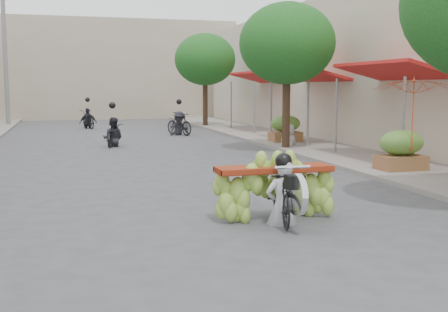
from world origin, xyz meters
TOP-DOWN VIEW (x-y plane):
  - sidewalk_right at (7.00, 15.00)m, footprint 4.00×60.00m
  - shophouse_row_right at (11.99, 14.00)m, footprint 9.77×40.00m
  - far_building at (0.00, 38.00)m, footprint 20.00×6.00m
  - utility_pole_back at (-5.40, 30.00)m, footprint 0.60×0.24m
  - street_tree_mid at (5.40, 14.00)m, footprint 3.40×3.40m
  - street_tree_far at (5.40, 26.00)m, footprint 3.40×3.40m
  - produce_crate_mid at (6.20, 8.00)m, footprint 1.20×0.88m
  - produce_crate_far at (6.20, 16.00)m, footprint 1.20×0.88m
  - banana_motorbike at (1.19, 3.98)m, footprint 2.20×1.80m
  - market_umbrella at (6.24, 7.53)m, footprint 2.73×2.73m
  - pedestrian at (5.75, 14.57)m, footprint 0.87×0.63m
  - bg_motorbike_a at (-0.49, 16.98)m, footprint 1.02×1.61m
  - bg_motorbike_b at (2.95, 21.25)m, footprint 1.30×1.89m
  - bg_motorbike_c at (-1.01, 26.87)m, footprint 1.07×1.86m

SIDE VIEW (x-z plane):
  - sidewalk_right at x=7.00m, z-range 0.00..0.12m
  - banana_motorbike at x=1.19m, z-range -0.32..1.68m
  - produce_crate_mid at x=6.20m, z-range 0.13..1.29m
  - produce_crate_far at x=6.20m, z-range 0.13..1.29m
  - bg_motorbike_a at x=-0.49m, z-range -0.21..1.74m
  - bg_motorbike_c at x=-1.01m, z-range -0.20..1.75m
  - bg_motorbike_b at x=2.95m, z-range -0.15..1.80m
  - pedestrian at x=5.75m, z-range 0.12..1.73m
  - market_umbrella at x=6.24m, z-range 1.60..3.50m
  - shophouse_row_right at x=11.99m, z-range 0.00..6.00m
  - far_building at x=0.00m, z-range 0.00..7.00m
  - street_tree_mid at x=5.40m, z-range 1.16..6.41m
  - street_tree_far at x=5.40m, z-range 1.16..6.41m
  - utility_pole_back at x=-5.40m, z-range 0.03..8.03m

